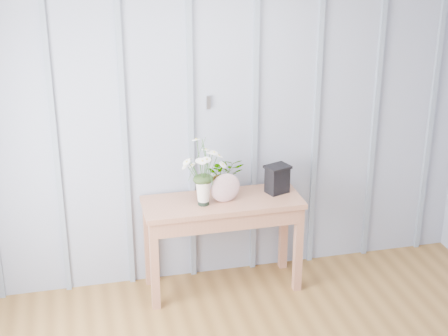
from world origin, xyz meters
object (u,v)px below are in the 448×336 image
object	(u,v)px
sideboard	(222,214)
carved_box	(277,179)
daisy_vase	(203,163)
felt_disc_vessel	(225,188)

from	to	relation	value
sideboard	carved_box	size ratio (longest dim) A/B	5.46
daisy_vase	felt_disc_vessel	world-z (taller)	daisy_vase
felt_disc_vessel	carved_box	distance (m)	0.44
sideboard	carved_box	bearing A→B (deg)	5.62
sideboard	felt_disc_vessel	world-z (taller)	felt_disc_vessel
felt_disc_vessel	carved_box	world-z (taller)	felt_disc_vessel
daisy_vase	felt_disc_vessel	bearing A→B (deg)	2.33
sideboard	felt_disc_vessel	bearing A→B (deg)	-68.71
daisy_vase	carved_box	world-z (taller)	daisy_vase
daisy_vase	felt_disc_vessel	size ratio (longest dim) A/B	2.32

